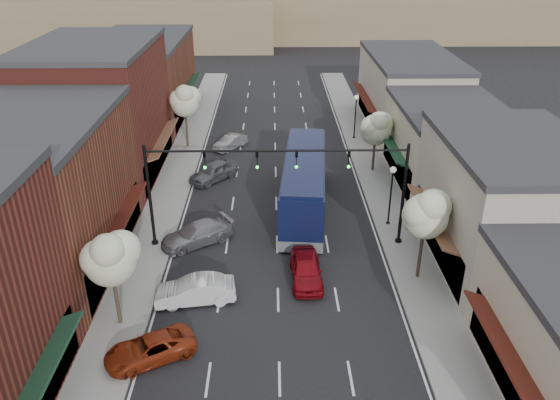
{
  "coord_description": "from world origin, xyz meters",
  "views": [
    {
      "loc": [
        -0.25,
        -22.87,
        18.63
      ],
      "look_at": [
        0.23,
        10.14,
        2.2
      ],
      "focal_mm": 35.0,
      "sensor_mm": 36.0,
      "label": 1
    }
  ],
  "objects_px": {
    "tree_left_near": "(110,257)",
    "lamp_post_far": "(356,110)",
    "signal_mast_right": "(367,180)",
    "parked_car_b": "(195,290)",
    "tree_right_near": "(427,212)",
    "parked_car_d": "(214,171)",
    "coach_bus": "(304,183)",
    "signal_mast_left": "(186,181)",
    "tree_right_far": "(377,127)",
    "parked_car_e": "(230,142)",
    "red_hatchback": "(306,269)",
    "parked_car_a": "(150,349)",
    "lamp_post_near": "(392,186)",
    "tree_left_far": "(185,100)",
    "parked_car_c": "(197,234)"
  },
  "relations": [
    {
      "from": "parked_car_b",
      "to": "tree_left_far",
      "type": "bearing_deg",
      "value": -179.73
    },
    {
      "from": "tree_left_near",
      "to": "coach_bus",
      "type": "bearing_deg",
      "value": 52.13
    },
    {
      "from": "tree_right_far",
      "to": "tree_right_near",
      "type": "bearing_deg",
      "value": -90.0
    },
    {
      "from": "signal_mast_left",
      "to": "parked_car_b",
      "type": "xyz_separation_m",
      "value": [
        1.03,
        -6.07,
        -3.89
      ]
    },
    {
      "from": "tree_left_near",
      "to": "parked_car_a",
      "type": "distance_m",
      "value": 4.86
    },
    {
      "from": "parked_car_d",
      "to": "parked_car_a",
      "type": "bearing_deg",
      "value": -52.56
    },
    {
      "from": "coach_bus",
      "to": "parked_car_e",
      "type": "height_order",
      "value": "coach_bus"
    },
    {
      "from": "lamp_post_near",
      "to": "parked_car_d",
      "type": "distance_m",
      "value": 15.3
    },
    {
      "from": "coach_bus",
      "to": "parked_car_d",
      "type": "bearing_deg",
      "value": 148.89
    },
    {
      "from": "tree_left_near",
      "to": "parked_car_c",
      "type": "bearing_deg",
      "value": 70.15
    },
    {
      "from": "tree_left_near",
      "to": "lamp_post_far",
      "type": "xyz_separation_m",
      "value": [
        16.05,
        28.06,
        -1.22
      ]
    },
    {
      "from": "signal_mast_right",
      "to": "lamp_post_far",
      "type": "bearing_deg",
      "value": 83.78
    },
    {
      "from": "tree_right_near",
      "to": "tree_right_far",
      "type": "relative_size",
      "value": 1.1
    },
    {
      "from": "lamp_post_far",
      "to": "parked_car_d",
      "type": "height_order",
      "value": "lamp_post_far"
    },
    {
      "from": "lamp_post_near",
      "to": "parked_car_d",
      "type": "relative_size",
      "value": 0.99
    },
    {
      "from": "signal_mast_left",
      "to": "lamp_post_far",
      "type": "distance_m",
      "value": 24.14
    },
    {
      "from": "coach_bus",
      "to": "parked_car_b",
      "type": "height_order",
      "value": "coach_bus"
    },
    {
      "from": "lamp_post_near",
      "to": "lamp_post_far",
      "type": "height_order",
      "value": "same"
    },
    {
      "from": "signal_mast_left",
      "to": "tree_left_near",
      "type": "xyz_separation_m",
      "value": [
        -2.63,
        -8.05,
        -0.4
      ]
    },
    {
      "from": "signal_mast_left",
      "to": "tree_right_near",
      "type": "bearing_deg",
      "value": -16.19
    },
    {
      "from": "parked_car_a",
      "to": "parked_car_e",
      "type": "distance_m",
      "value": 28.22
    },
    {
      "from": "signal_mast_left",
      "to": "red_hatchback",
      "type": "height_order",
      "value": "signal_mast_left"
    },
    {
      "from": "signal_mast_right",
      "to": "red_hatchback",
      "type": "height_order",
      "value": "signal_mast_right"
    },
    {
      "from": "tree_right_near",
      "to": "parked_car_d",
      "type": "distance_m",
      "value": 20.08
    },
    {
      "from": "parked_car_d",
      "to": "signal_mast_left",
      "type": "bearing_deg",
      "value": -52.37
    },
    {
      "from": "lamp_post_far",
      "to": "parked_car_a",
      "type": "distance_m",
      "value": 33.71
    },
    {
      "from": "tree_right_far",
      "to": "lamp_post_far",
      "type": "relative_size",
      "value": 1.22
    },
    {
      "from": "tree_left_near",
      "to": "tree_right_far",
      "type": "bearing_deg",
      "value": 50.31
    },
    {
      "from": "signal_mast_right",
      "to": "parked_car_b",
      "type": "height_order",
      "value": "signal_mast_right"
    },
    {
      "from": "signal_mast_right",
      "to": "tree_left_far",
      "type": "bearing_deg",
      "value": 127.71
    },
    {
      "from": "tree_left_near",
      "to": "parked_car_e",
      "type": "height_order",
      "value": "tree_left_near"
    },
    {
      "from": "tree_left_far",
      "to": "lamp_post_near",
      "type": "xyz_separation_m",
      "value": [
        16.05,
        -15.44,
        -1.6
      ]
    },
    {
      "from": "signal_mast_left",
      "to": "tree_right_far",
      "type": "xyz_separation_m",
      "value": [
        13.97,
        11.95,
        -0.63
      ]
    },
    {
      "from": "tree_right_far",
      "to": "tree_left_near",
      "type": "xyz_separation_m",
      "value": [
        -16.6,
        -20.0,
        0.23
      ]
    },
    {
      "from": "tree_left_near",
      "to": "parked_car_c",
      "type": "distance_m",
      "value": 9.48
    },
    {
      "from": "parked_car_a",
      "to": "lamp_post_far",
      "type": "bearing_deg",
      "value": 127.78
    },
    {
      "from": "parked_car_c",
      "to": "parked_car_e",
      "type": "distance_m",
      "value": 17.39
    },
    {
      "from": "lamp_post_near",
      "to": "red_hatchback",
      "type": "xyz_separation_m",
      "value": [
        -6.13,
        -6.6,
        -2.25
      ]
    },
    {
      "from": "tree_right_near",
      "to": "parked_car_e",
      "type": "bearing_deg",
      "value": 120.2
    },
    {
      "from": "tree_left_near",
      "to": "lamp_post_far",
      "type": "relative_size",
      "value": 1.28
    },
    {
      "from": "signal_mast_right",
      "to": "signal_mast_left",
      "type": "bearing_deg",
      "value": 180.0
    },
    {
      "from": "red_hatchback",
      "to": "parked_car_d",
      "type": "xyz_separation_m",
      "value": [
        -6.79,
        14.48,
        0.0
      ]
    },
    {
      "from": "red_hatchback",
      "to": "parked_car_e",
      "type": "xyz_separation_m",
      "value": [
        -5.92,
        21.68,
        -0.14
      ]
    },
    {
      "from": "red_hatchback",
      "to": "signal_mast_right",
      "type": "bearing_deg",
      "value": 44.8
    },
    {
      "from": "coach_bus",
      "to": "red_hatchback",
      "type": "xyz_separation_m",
      "value": [
        -0.36,
        -9.27,
        -1.34
      ]
    },
    {
      "from": "parked_car_d",
      "to": "parked_car_b",
      "type": "bearing_deg",
      "value": -47.76
    },
    {
      "from": "tree_right_near",
      "to": "parked_car_e",
      "type": "distance_m",
      "value": 25.34
    },
    {
      "from": "signal_mast_right",
      "to": "parked_car_a",
      "type": "distance_m",
      "value": 16.36
    },
    {
      "from": "lamp_post_far",
      "to": "parked_car_e",
      "type": "xyz_separation_m",
      "value": [
        -12.05,
        -2.41,
        -2.39
      ]
    },
    {
      "from": "parked_car_e",
      "to": "red_hatchback",
      "type": "bearing_deg",
      "value": -38.35
    }
  ]
}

